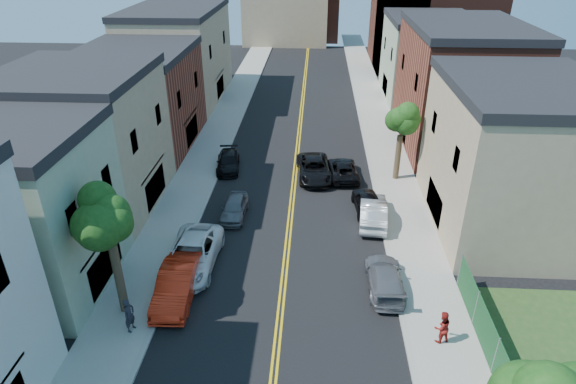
% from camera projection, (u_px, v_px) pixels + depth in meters
% --- Properties ---
extents(sidewalk_left, '(3.20, 100.00, 0.15)m').
position_uv_depth(sidewalk_left, '(219.00, 129.00, 47.74)').
color(sidewalk_left, gray).
rests_on(sidewalk_left, ground).
extents(sidewalk_right, '(3.20, 100.00, 0.15)m').
position_uv_depth(sidewalk_right, '(381.00, 132.00, 46.93)').
color(sidewalk_right, gray).
rests_on(sidewalk_right, ground).
extents(curb_left, '(0.30, 100.00, 0.15)m').
position_uv_depth(curb_left, '(237.00, 129.00, 47.65)').
color(curb_left, gray).
rests_on(curb_left, ground).
extents(curb_right, '(0.30, 100.00, 0.15)m').
position_uv_depth(curb_right, '(363.00, 132.00, 47.02)').
color(curb_right, gray).
rests_on(curb_right, ground).
extents(bldg_left_palegrn, '(9.00, 8.00, 8.50)m').
position_uv_depth(bldg_left_palegrn, '(10.00, 217.00, 24.97)').
color(bldg_left_palegrn, gray).
rests_on(bldg_left_palegrn, ground).
extents(bldg_left_tan_near, '(9.00, 10.00, 9.00)m').
position_uv_depth(bldg_left_tan_near, '(84.00, 145.00, 32.77)').
color(bldg_left_tan_near, '#998466').
rests_on(bldg_left_tan_near, ground).
extents(bldg_left_brick, '(9.00, 12.00, 8.00)m').
position_uv_depth(bldg_left_brick, '(139.00, 101.00, 42.69)').
color(bldg_left_brick, brown).
rests_on(bldg_left_brick, ground).
extents(bldg_left_tan_far, '(9.00, 16.00, 9.50)m').
position_uv_depth(bldg_left_tan_far, '(179.00, 57.00, 54.65)').
color(bldg_left_tan_far, '#998466').
rests_on(bldg_left_tan_far, ground).
extents(bldg_right_tan, '(9.00, 12.00, 9.00)m').
position_uv_depth(bldg_right_tan, '(514.00, 161.00, 30.44)').
color(bldg_right_tan, '#998466').
rests_on(bldg_right_tan, ground).
extents(bldg_right_brick, '(9.00, 14.00, 10.00)m').
position_uv_depth(bldg_right_brick, '(459.00, 89.00, 42.52)').
color(bldg_right_brick, brown).
rests_on(bldg_right_brick, ground).
extents(bldg_right_palegrn, '(9.00, 12.00, 8.50)m').
position_uv_depth(bldg_right_palegrn, '(427.00, 60.00, 55.19)').
color(bldg_right_palegrn, gray).
rests_on(bldg_right_palegrn, ground).
extents(church, '(16.20, 14.20, 22.60)m').
position_uv_depth(church, '(426.00, 13.00, 66.91)').
color(church, '#4C2319').
rests_on(church, ground).
extents(backdrop_left, '(14.00, 8.00, 12.00)m').
position_uv_depth(backdrop_left, '(286.00, 7.00, 81.69)').
color(backdrop_left, '#998466').
rests_on(backdrop_left, ground).
extents(backdrop_center, '(10.00, 8.00, 10.00)m').
position_uv_depth(backdrop_center, '(310.00, 10.00, 85.48)').
color(backdrop_center, brown).
rests_on(backdrop_center, ground).
extents(tree_left_mid, '(5.20, 5.20, 9.29)m').
position_uv_depth(tree_left_mid, '(103.00, 199.00, 21.80)').
color(tree_left_mid, '#3B2A1D').
rests_on(tree_left_mid, sidewalk_left).
extents(tree_right_far, '(4.40, 4.40, 8.03)m').
position_uv_depth(tree_right_far, '(404.00, 109.00, 35.45)').
color(tree_right_far, '#3B2A1D').
rests_on(tree_right_far, sidewalk_right).
extents(red_sedan, '(1.94, 5.15, 1.68)m').
position_uv_depth(red_sedan, '(177.00, 284.00, 25.50)').
color(red_sedan, red).
rests_on(red_sedan, ground).
extents(white_pickup, '(2.90, 6.02, 1.66)m').
position_uv_depth(white_pickup, '(192.00, 254.00, 27.90)').
color(white_pickup, silver).
rests_on(white_pickup, ground).
extents(grey_car_left, '(1.66, 3.96, 1.34)m').
position_uv_depth(grey_car_left, '(234.00, 208.00, 32.93)').
color(grey_car_left, '#57595F').
rests_on(grey_car_left, ground).
extents(black_car_left, '(2.28, 4.55, 1.27)m').
position_uv_depth(black_car_left, '(228.00, 162.00, 39.57)').
color(black_car_left, black).
rests_on(black_car_left, ground).
extents(grey_car_right, '(1.91, 4.68, 1.36)m').
position_uv_depth(grey_car_right, '(385.00, 278.00, 26.24)').
color(grey_car_right, slate).
rests_on(grey_car_right, ground).
extents(black_car_right, '(2.17, 4.51, 1.49)m').
position_uv_depth(black_car_right, '(368.00, 202.00, 33.41)').
color(black_car_right, black).
rests_on(black_car_right, ground).
extents(silver_car_right, '(2.09, 5.01, 1.61)m').
position_uv_depth(silver_car_right, '(373.00, 211.00, 32.24)').
color(silver_car_right, '#B4B8BC').
rests_on(silver_car_right, ground).
extents(dark_car_right_far, '(2.55, 4.85, 1.30)m').
position_uv_depth(dark_car_right_far, '(343.00, 169.00, 38.25)').
color(dark_car_right_far, black).
rests_on(dark_car_right_far, ground).
extents(black_suv_lane, '(3.03, 5.62, 1.50)m').
position_uv_depth(black_suv_lane, '(314.00, 169.00, 38.15)').
color(black_suv_lane, black).
rests_on(black_suv_lane, ground).
extents(pedestrian_left, '(0.61, 0.76, 1.81)m').
position_uv_depth(pedestrian_left, '(129.00, 315.00, 23.15)').
color(pedestrian_left, '#23232A').
rests_on(pedestrian_left, sidewalk_left).
extents(pedestrian_right, '(0.99, 0.88, 1.70)m').
position_uv_depth(pedestrian_right, '(442.00, 327.00, 22.53)').
color(pedestrian_right, maroon).
rests_on(pedestrian_right, sidewalk_right).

